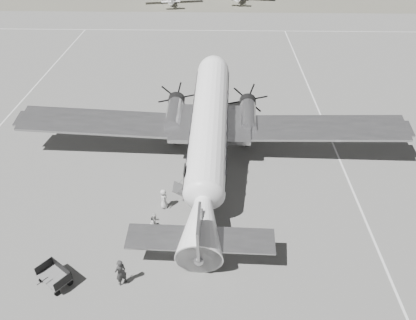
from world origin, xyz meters
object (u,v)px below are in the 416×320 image
object	(u,v)px
ramp_agent	(155,223)
passenger	(164,199)
ground_crew	(121,272)
baggage_cart_far	(54,277)
baggage_cart_near	(152,236)
dc3_airliner	(209,136)

from	to	relation	value
ramp_agent	passenger	world-z (taller)	ramp_agent
ground_crew	passenger	world-z (taller)	ground_crew
baggage_cart_far	passenger	distance (m)	8.47
ground_crew	passenger	bearing A→B (deg)	-148.08
passenger	baggage_cart_near	bearing A→B (deg)	166.43
dc3_airliner	passenger	distance (m)	5.93
baggage_cart_near	ramp_agent	size ratio (longest dim) A/B	0.96
baggage_cart_near	ground_crew	xyz separation A→B (m)	(-1.21, -3.32, 0.50)
baggage_cart_near	baggage_cart_far	bearing A→B (deg)	-177.82
baggage_cart_near	ramp_agent	bearing A→B (deg)	46.68
baggage_cart_far	ramp_agent	bearing A→B (deg)	75.93
baggage_cart_far	passenger	bearing A→B (deg)	87.53
ground_crew	baggage_cart_near	bearing A→B (deg)	-154.08
dc3_airliner	baggage_cart_far	distance (m)	14.15
baggage_cart_far	ground_crew	distance (m)	3.75
baggage_cart_near	passenger	xyz separation A→B (m)	(0.41, 3.16, 0.33)
dc3_airliner	ramp_agent	distance (m)	8.05
baggage_cart_near	dc3_airliner	bearing A→B (deg)	34.17
baggage_cart_far	ramp_agent	world-z (taller)	ramp_agent
ground_crew	ramp_agent	size ratio (longest dim) A/B	1.18
dc3_airliner	ground_crew	size ratio (longest dim) A/B	17.07
dc3_airliner	passenger	world-z (taller)	dc3_airliner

